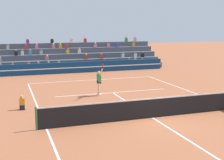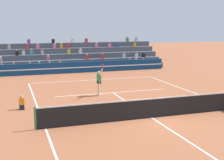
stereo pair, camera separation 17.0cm
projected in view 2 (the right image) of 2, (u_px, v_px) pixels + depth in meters
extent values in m
plane|color=#AD603D|center=(152.00, 118.00, 16.37)|extent=(120.00, 120.00, 0.00)
cube|color=white|center=(93.00, 80.00, 27.48)|extent=(11.00, 0.10, 0.01)
cube|color=white|center=(45.00, 129.00, 14.65)|extent=(0.10, 23.80, 0.01)
cube|color=white|center=(113.00, 93.00, 22.37)|extent=(8.25, 0.10, 0.01)
cube|color=white|center=(152.00, 118.00, 16.37)|extent=(0.10, 12.85, 0.01)
cylinder|color=#2D6B38|center=(35.00, 118.00, 14.42)|extent=(0.10, 0.10, 1.10)
cube|color=black|center=(152.00, 109.00, 16.28)|extent=(11.90, 0.02, 1.00)
cube|color=white|center=(152.00, 99.00, 16.19)|extent=(11.90, 0.04, 0.06)
cube|color=navy|center=(81.00, 67.00, 31.59)|extent=(18.00, 0.24, 1.10)
cube|color=white|center=(82.00, 67.00, 31.47)|extent=(18.00, 0.02, 0.10)
cube|color=#4C515B|center=(79.00, 68.00, 32.83)|extent=(19.31, 0.95, 0.55)
cube|color=pink|center=(2.00, 67.00, 30.20)|extent=(0.32, 0.22, 0.44)
sphere|color=#9E7051|center=(1.00, 64.00, 30.14)|extent=(0.18, 0.18, 0.18)
cube|color=#2D4CA5|center=(105.00, 63.00, 33.49)|extent=(0.32, 0.22, 0.44)
sphere|color=brown|center=(105.00, 60.00, 33.43)|extent=(0.18, 0.18, 0.18)
cube|color=yellow|center=(60.00, 64.00, 31.96)|extent=(0.32, 0.22, 0.44)
sphere|color=#9E7051|center=(60.00, 61.00, 31.90)|extent=(0.18, 0.18, 0.18)
cube|color=teal|center=(143.00, 61.00, 34.86)|extent=(0.32, 0.22, 0.44)
sphere|color=#9E7051|center=(143.00, 58.00, 34.81)|extent=(0.18, 0.18, 0.18)
cube|color=purple|center=(130.00, 62.00, 34.36)|extent=(0.32, 0.22, 0.44)
sphere|color=#9E7051|center=(130.00, 59.00, 34.31)|extent=(0.18, 0.18, 0.18)
cube|color=#338C4C|center=(49.00, 65.00, 31.63)|extent=(0.32, 0.22, 0.44)
sphere|color=tan|center=(49.00, 62.00, 31.57)|extent=(0.18, 0.18, 0.18)
cube|color=orange|center=(14.00, 66.00, 30.55)|extent=(0.32, 0.22, 0.44)
sphere|color=#9E7051|center=(13.00, 63.00, 30.49)|extent=(0.18, 0.18, 0.18)
cube|color=pink|center=(30.00, 66.00, 31.02)|extent=(0.32, 0.22, 0.44)
sphere|color=#9E7051|center=(29.00, 63.00, 30.96)|extent=(0.18, 0.18, 0.18)
cube|color=yellow|center=(136.00, 61.00, 34.59)|extent=(0.32, 0.22, 0.44)
sphere|color=tan|center=(136.00, 59.00, 34.54)|extent=(0.18, 0.18, 0.18)
cube|color=#338C4C|center=(39.00, 65.00, 31.32)|extent=(0.32, 0.22, 0.44)
sphere|color=tan|center=(39.00, 62.00, 31.26)|extent=(0.18, 0.18, 0.18)
cube|color=#4C515B|center=(77.00, 65.00, 33.67)|extent=(19.31, 0.95, 1.10)
cube|color=silver|center=(124.00, 56.00, 35.05)|extent=(0.32, 0.22, 0.44)
sphere|color=#9E7051|center=(124.00, 53.00, 34.99)|extent=(0.18, 0.18, 0.18)
cube|color=red|center=(87.00, 57.00, 33.72)|extent=(0.32, 0.22, 0.44)
sphere|color=tan|center=(87.00, 54.00, 33.66)|extent=(0.18, 0.18, 0.18)
cube|color=#B2B2B7|center=(1.00, 60.00, 30.97)|extent=(0.32, 0.22, 0.44)
sphere|color=beige|center=(1.00, 57.00, 30.92)|extent=(0.18, 0.18, 0.18)
cube|color=pink|center=(48.00, 59.00, 32.42)|extent=(0.32, 0.22, 0.44)
sphere|color=beige|center=(48.00, 55.00, 32.36)|extent=(0.18, 0.18, 0.18)
cube|color=silver|center=(136.00, 56.00, 35.53)|extent=(0.32, 0.22, 0.44)
sphere|color=brown|center=(137.00, 53.00, 35.47)|extent=(0.18, 0.18, 0.18)
cube|color=red|center=(102.00, 57.00, 34.26)|extent=(0.32, 0.22, 0.44)
sphere|color=#9E7051|center=(102.00, 54.00, 34.20)|extent=(0.18, 0.18, 0.18)
cube|color=black|center=(144.00, 55.00, 35.80)|extent=(0.32, 0.22, 0.44)
sphere|color=brown|center=(144.00, 53.00, 35.75)|extent=(0.18, 0.18, 0.18)
cube|color=#4C515B|center=(75.00, 61.00, 34.51)|extent=(19.31, 0.95, 1.65)
cube|color=yellow|center=(69.00, 52.00, 33.95)|extent=(0.32, 0.22, 0.44)
sphere|color=#9E7051|center=(69.00, 49.00, 33.89)|extent=(0.18, 0.18, 0.18)
cube|color=silver|center=(24.00, 53.00, 32.46)|extent=(0.32, 0.22, 0.44)
sphere|color=brown|center=(23.00, 50.00, 32.41)|extent=(0.18, 0.18, 0.18)
cube|color=#B2B2B7|center=(42.00, 53.00, 33.06)|extent=(0.32, 0.22, 0.44)
sphere|color=brown|center=(42.00, 50.00, 33.01)|extent=(0.18, 0.18, 0.18)
cube|color=silver|center=(80.00, 52.00, 34.35)|extent=(0.32, 0.22, 0.44)
sphere|color=tan|center=(80.00, 49.00, 34.29)|extent=(0.18, 0.18, 0.18)
cube|color=black|center=(17.00, 53.00, 32.26)|extent=(0.32, 0.22, 0.44)
sphere|color=#9E7051|center=(17.00, 50.00, 32.20)|extent=(0.18, 0.18, 0.18)
cube|color=teal|center=(31.00, 53.00, 32.71)|extent=(0.32, 0.22, 0.44)
sphere|color=#9E7051|center=(31.00, 50.00, 32.66)|extent=(0.18, 0.18, 0.18)
cube|color=#4C515B|center=(73.00, 58.00, 35.34)|extent=(19.31, 0.95, 2.20)
cube|color=orange|center=(61.00, 46.00, 34.54)|extent=(0.32, 0.22, 0.44)
sphere|color=beige|center=(61.00, 43.00, 34.48)|extent=(0.18, 0.18, 0.18)
cube|color=red|center=(27.00, 47.00, 33.39)|extent=(0.32, 0.22, 0.44)
sphere|color=brown|center=(27.00, 44.00, 33.34)|extent=(0.18, 0.18, 0.18)
cube|color=pink|center=(96.00, 46.00, 35.79)|extent=(0.32, 0.22, 0.44)
sphere|color=beige|center=(96.00, 43.00, 35.74)|extent=(0.18, 0.18, 0.18)
cube|color=#2D4CA5|center=(118.00, 45.00, 36.61)|extent=(0.32, 0.22, 0.44)
sphere|color=brown|center=(118.00, 42.00, 36.55)|extent=(0.18, 0.18, 0.18)
cube|color=#B2B2B7|center=(9.00, 48.00, 32.82)|extent=(0.32, 0.22, 0.44)
sphere|color=#9E7051|center=(9.00, 44.00, 32.76)|extent=(0.18, 0.18, 0.18)
cube|color=pink|center=(109.00, 45.00, 36.29)|extent=(0.32, 0.22, 0.44)
sphere|color=brown|center=(109.00, 43.00, 36.23)|extent=(0.18, 0.18, 0.18)
cube|color=pink|center=(38.00, 47.00, 33.74)|extent=(0.32, 0.22, 0.44)
sphere|color=tan|center=(38.00, 44.00, 33.68)|extent=(0.18, 0.18, 0.18)
cube|color=orange|center=(135.00, 45.00, 37.27)|extent=(0.32, 0.22, 0.44)
sphere|color=brown|center=(135.00, 42.00, 37.21)|extent=(0.18, 0.18, 0.18)
cube|color=red|center=(68.00, 46.00, 34.77)|extent=(0.32, 0.22, 0.44)
sphere|color=brown|center=(68.00, 43.00, 34.71)|extent=(0.18, 0.18, 0.18)
cube|color=pink|center=(55.00, 47.00, 34.30)|extent=(0.32, 0.22, 0.44)
sphere|color=beige|center=(54.00, 44.00, 34.25)|extent=(0.18, 0.18, 0.18)
cube|color=#4C515B|center=(71.00, 54.00, 36.18)|extent=(19.31, 0.95, 2.75)
cube|color=#338C4C|center=(127.00, 40.00, 37.89)|extent=(0.32, 0.22, 0.44)
sphere|color=brown|center=(127.00, 37.00, 37.83)|extent=(0.18, 0.18, 0.18)
cube|color=silver|center=(72.00, 41.00, 35.78)|extent=(0.32, 0.22, 0.44)
sphere|color=tan|center=(72.00, 38.00, 35.72)|extent=(0.18, 0.18, 0.18)
cube|color=purple|center=(29.00, 41.00, 34.26)|extent=(0.32, 0.22, 0.44)
sphere|color=beige|center=(29.00, 39.00, 34.20)|extent=(0.18, 0.18, 0.18)
cube|color=black|center=(53.00, 41.00, 35.09)|extent=(0.32, 0.22, 0.44)
sphere|color=beige|center=(53.00, 38.00, 35.04)|extent=(0.18, 0.18, 0.18)
cube|color=red|center=(86.00, 41.00, 36.29)|extent=(0.32, 0.22, 0.44)
sphere|color=tan|center=(86.00, 38.00, 36.23)|extent=(0.18, 0.18, 0.18)
cube|color=#B2B2B7|center=(136.00, 40.00, 38.25)|extent=(0.32, 0.22, 0.44)
sphere|color=#9E7051|center=(136.00, 37.00, 38.19)|extent=(0.18, 0.18, 0.18)
cube|color=black|center=(22.00, 108.00, 17.98)|extent=(0.28, 0.36, 0.12)
cube|color=black|center=(22.00, 106.00, 17.96)|extent=(0.28, 0.24, 0.18)
cube|color=orange|center=(22.00, 101.00, 17.91)|extent=(0.30, 0.18, 0.40)
sphere|color=tan|center=(21.00, 97.00, 17.86)|extent=(0.17, 0.17, 0.17)
cylinder|color=beige|center=(99.00, 89.00, 21.50)|extent=(0.14, 0.14, 0.90)
cylinder|color=beige|center=(99.00, 90.00, 21.27)|extent=(0.14, 0.14, 0.90)
cube|color=black|center=(99.00, 82.00, 21.31)|extent=(0.23, 0.34, 0.20)
cube|color=#338C4C|center=(99.00, 78.00, 21.26)|extent=(0.23, 0.38, 0.56)
sphere|color=beige|center=(99.00, 73.00, 21.20)|extent=(0.22, 0.22, 0.22)
cube|color=white|center=(99.00, 94.00, 21.59)|extent=(0.27, 0.14, 0.09)
cube|color=white|center=(99.00, 95.00, 21.36)|extent=(0.27, 0.14, 0.09)
cylinder|color=beige|center=(98.00, 78.00, 21.49)|extent=(0.09, 0.09, 0.56)
cylinder|color=beige|center=(101.00, 72.00, 20.81)|extent=(0.13, 0.45, 0.53)
cylinder|color=black|center=(102.00, 68.00, 20.53)|extent=(0.05, 0.16, 0.19)
torus|color=#B21E1E|center=(103.00, 66.00, 20.41)|extent=(0.07, 0.43, 0.43)
sphere|color=#C6DB33|center=(128.00, 103.00, 19.31)|extent=(0.07, 0.07, 0.07)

